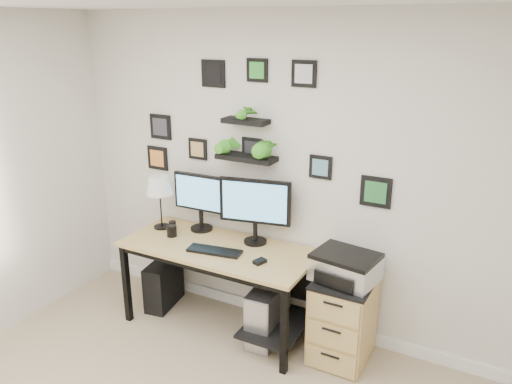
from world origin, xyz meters
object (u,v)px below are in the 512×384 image
Objects in this scene: monitor_left at (200,198)px; file_cabinet at (343,318)px; monitor_right at (255,206)px; pc_tower_black at (164,284)px; table_lamp at (159,186)px; pc_tower_grey at (267,313)px; mug at (172,231)px; desk at (224,259)px; printer at (345,267)px.

file_cabinet is at bearing -5.45° from monitor_left.
monitor_right reaches higher than file_cabinet.
pc_tower_black is (-0.87, -0.15, -0.87)m from monitor_right.
pc_tower_black is at bearing -151.80° from monitor_left.
table_lamp is 1.43m from pc_tower_grey.
monitor_left is at bearing 19.47° from pc_tower_black.
mug is 0.20× the size of pc_tower_grey.
table_lamp reaches higher than file_cabinet.
monitor_left reaches higher than desk.
monitor_right is 1.38× the size of pc_tower_black.
pc_tower_grey is (1.10, -0.08, -0.90)m from table_lamp.
printer reaches higher than desk.
pc_tower_black is (-0.67, 0.02, -0.41)m from desk.
printer is at bearing 3.24° from desk.
printer is (1.69, 0.04, 0.56)m from pc_tower_black.
file_cabinet is (1.72, -0.01, -0.80)m from table_lamp.
pc_tower_grey is 0.98× the size of printer.
monitor_right is 0.89m from pc_tower_grey.
mug is 0.19× the size of printer.
desk is at bearing 5.19° from mug.
pc_tower_grey is at bearing -40.28° from monitor_right.
pc_tower_black is at bearing -178.63° from file_cabinet.
monitor_right reaches higher than mug.
file_cabinet is (1.52, 0.10, -0.46)m from mug.
mug is at bearing -163.13° from monitor_right.
monitor_right is 0.88× the size of file_cabinet.
pc_tower_grey is (0.21, -0.18, -0.84)m from monitor_right.
monitor_left is 1.06× the size of table_lamp.
pc_tower_grey is at bearing -1.73° from desk.
file_cabinet is at bearing 3.24° from desk.
file_cabinet is (0.61, 0.07, 0.10)m from pc_tower_grey.
pc_tower_black is 1.70m from file_cabinet.
monitor_left reaches higher than pc_tower_grey.
pc_tower_grey is (0.41, -0.01, -0.39)m from desk.
pc_tower_black is (-0.32, -0.17, -0.84)m from monitor_left.
printer is (1.71, -0.01, -0.36)m from table_lamp.
table_lamp is (-0.89, -0.10, 0.06)m from monitor_right.
file_cabinet reaches higher than pc_tower_black.
mug is at bearing -176.13° from file_cabinet.
pc_tower_black is at bearing -170.32° from monitor_right.
mug is 0.14× the size of file_cabinet.
table_lamp is at bearing 174.22° from desk.
printer reaches higher than pc_tower_grey.
file_cabinet is (1.38, -0.13, -0.71)m from monitor_left.
monitor_right is 0.88m from printer.
monitor_left reaches higher than mug.
monitor_right is 1.20× the size of pc_tower_grey.
table_lamp is at bearing 179.61° from file_cabinet.
monitor_left reaches higher than printer.
monitor_left is 0.76× the size of file_cabinet.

